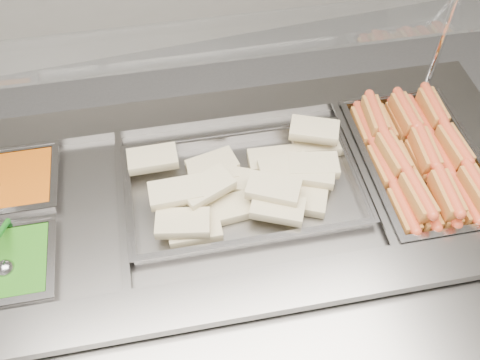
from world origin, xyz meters
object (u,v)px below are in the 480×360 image
object	(u,v)px
pan_hotdogs	(418,166)
serving_spoon	(5,263)
pan_wraps	(243,190)
sneeze_guard	(207,41)
steam_counter	(226,263)

from	to	relation	value
pan_hotdogs	serving_spoon	distance (m)	1.32
pan_hotdogs	pan_wraps	world-z (taller)	same
sneeze_guard	pan_wraps	xyz separation A→B (m)	(0.04, -0.23, -0.41)
steam_counter	sneeze_guard	bearing A→B (deg)	84.81
steam_counter	pan_wraps	size ratio (longest dim) A/B	2.73
steam_counter	pan_hotdogs	distance (m)	0.79
sneeze_guard	serving_spoon	size ratio (longest dim) A/B	9.29
sneeze_guard	pan_hotdogs	bearing A→B (deg)	-24.47
pan_wraps	steam_counter	bearing A→B (deg)	174.81
pan_hotdogs	serving_spoon	world-z (taller)	serving_spoon
pan_wraps	serving_spoon	world-z (taller)	serving_spoon
pan_hotdogs	serving_spoon	xyz separation A→B (m)	(-1.31, -0.04, 0.05)
sneeze_guard	pan_wraps	distance (m)	0.48
pan_hotdogs	serving_spoon	size ratio (longest dim) A/B	3.22
pan_hotdogs	pan_wraps	xyz separation A→B (m)	(-0.59, 0.05, 0.02)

